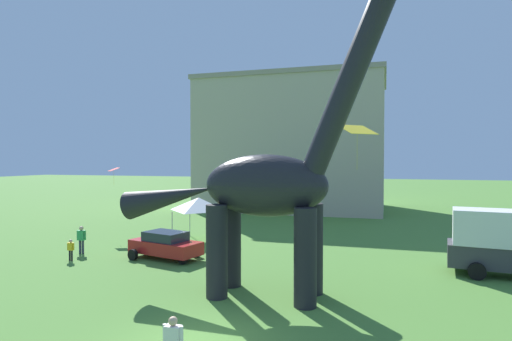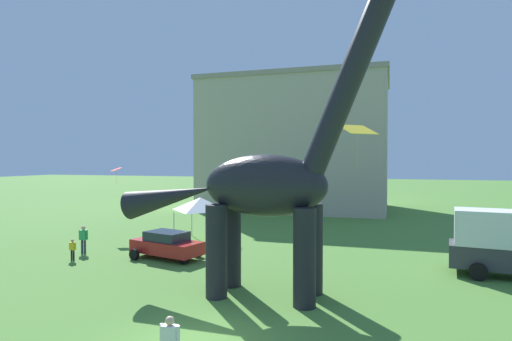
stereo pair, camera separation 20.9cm
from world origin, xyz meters
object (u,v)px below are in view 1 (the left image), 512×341
Objects in this scene: parked_box_truck at (509,243)px; kite_high_left at (357,130)px; dinosaur_sculpture at (264,185)px; person_photographer at (81,237)px; festival_canopy_tent at (199,204)px; person_near_flyer at (71,248)px; person_far_spectator at (173,340)px; parked_sedan_left at (165,245)px; kite_far_right at (114,170)px.

parked_box_truck is 9.75m from kite_high_left.
person_photographer is (-12.61, 4.24, -3.57)m from dinosaur_sculpture.
festival_canopy_tent is 1.63× the size of kite_high_left.
person_photographer reaches higher than person_near_flyer.
kite_high_left reaches higher than person_far_spectator.
parked_sedan_left is (-7.15, 4.59, -3.77)m from dinosaur_sculpture.
parked_sedan_left is at bearing 138.94° from dinosaur_sculpture.
kite_far_right is at bearing 46.14° from person_far_spectator.
parked_box_truck is 4.85× the size of person_near_flyer.
dinosaur_sculpture is 6.54× the size of kite_high_left.
person_far_spectator is at bearing -122.88° from parked_box_truck.
person_near_flyer is 0.93× the size of kite_far_right.
person_far_spectator is 0.94× the size of person_photographer.
festival_canopy_tent is (-18.18, 4.06, 0.90)m from parked_box_truck.
festival_canopy_tent is at bearing 29.53° from person_far_spectator.
person_near_flyer is (-4.79, -2.01, -0.08)m from parked_sedan_left.
parked_box_truck is 18.65m from festival_canopy_tent.
kite_far_right reaches higher than person_photographer.
festival_canopy_tent reaches higher than parked_sedan_left.
kite_far_right is (-2.24, 6.30, 3.90)m from person_photographer.
kite_far_right reaches higher than person_near_flyer.
dinosaur_sculpture reaches higher than person_far_spectator.
festival_canopy_tent is at bearing 109.65° from parked_sedan_left.
kite_far_right reaches higher than parked_box_truck.
kite_high_left is at bearing 15.58° from dinosaur_sculpture.
festival_canopy_tent is 2.45× the size of kite_far_right.
person_near_flyer is at bearing 159.47° from dinosaur_sculpture.
kite_far_right is (-25.35, 4.42, 3.26)m from parked_box_truck.
dinosaur_sculpture is 7.62× the size of person_photographer.
person_far_spectator is at bearing -67.18° from festival_canopy_tent.
dinosaur_sculpture is 12.81m from person_near_flyer.
person_near_flyer is 0.62× the size of kite_high_left.
person_photographer is at bearing 170.81° from kite_high_left.
kite_high_left is at bearing 125.84° from person_near_flyer.
person_photographer is 17.48m from kite_high_left.
parked_sedan_left is 3.76× the size of person_near_flyer.
dinosaur_sculpture is at bearing -156.07° from kite_high_left.
parked_sedan_left is 10.56m from kite_far_right.
dinosaur_sculpture is 2.80× the size of parked_sedan_left.
festival_canopy_tent is 14.85m from kite_high_left.
person_near_flyer is (-11.95, 2.58, -3.85)m from dinosaur_sculpture.
kite_high_left reaches higher than parked_box_truck.
kite_far_right is at bearing -120.60° from person_near_flyer.
person_photographer is 0.86× the size of kite_high_left.
person_far_spectator is 0.80× the size of kite_high_left.
festival_canopy_tent is at bearing -2.82° from kite_far_right.
parked_sedan_left is at bearing 164.57° from kite_high_left.
parked_sedan_left is 5.47m from person_photographer.
kite_high_left is at bearing -1.12° from parked_sedan_left.
kite_high_left is (11.31, -8.58, 4.36)m from festival_canopy_tent.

